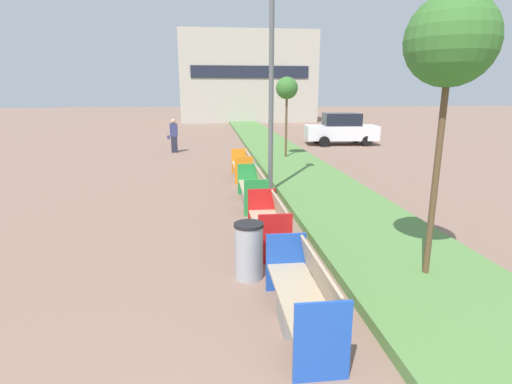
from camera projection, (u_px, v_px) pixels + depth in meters
planter_grass_strip at (313, 182)px, 13.51m from camera, size 2.80×120.00×0.18m
building_backdrop at (248, 78)px, 42.48m from camera, size 14.13×5.14×9.21m
bench_blue_frame at (303, 302)px, 5.23m from camera, size 0.65×2.10×0.94m
bench_red_frame at (269, 227)px, 8.13m from camera, size 0.65×1.95×0.94m
bench_green_frame at (253, 191)px, 11.09m from camera, size 0.65×2.29×0.94m
bench_orange_frame at (243, 168)px, 14.53m from camera, size 0.65×2.00×0.94m
litter_bin at (249, 251)px, 6.62m from camera, size 0.49×0.49×0.96m
street_lamp_post at (271, 57)px, 11.09m from camera, size 0.24×0.44×7.22m
sapling_tree_near at (451, 43)px, 5.66m from camera, size 1.31×1.31×4.40m
sapling_tree_far at (287, 89)px, 17.60m from camera, size 0.97×0.97×3.72m
pedestrian_walking at (174, 135)px, 20.64m from camera, size 0.53×0.24×1.73m
parked_car_distant at (341, 129)px, 23.80m from camera, size 4.34×2.13×1.86m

